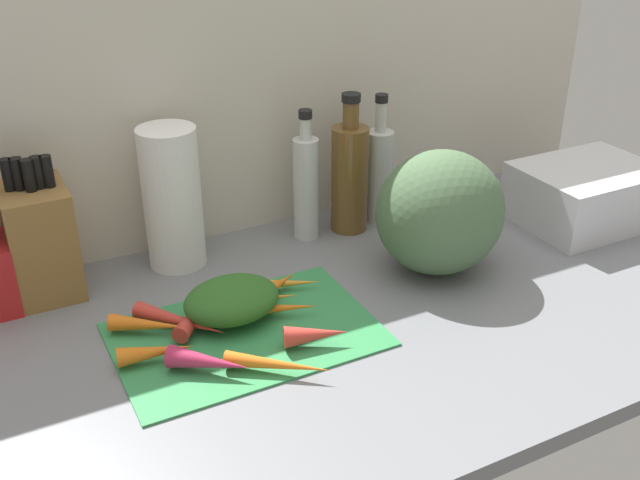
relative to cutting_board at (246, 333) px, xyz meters
The scene contains 24 objects.
ground_plane 15.90cm from the cutting_board, ahead, with size 170.00×80.00×3.00cm, color slate.
wall_back 50.36cm from the cutting_board, 67.24° to the left, with size 170.00×3.00×60.00cm, color beige.
cutting_board is the anchor object (origin of this frame).
carrot_0 10.12cm from the cutting_board, 44.24° to the left, with size 3.45×3.45×15.07cm, color orange.
carrot_1 9.37cm from the cutting_board, 121.97° to the left, with size 2.94×2.94×16.82cm, color red.
carrot_2 5.81cm from the cutting_board, 24.57° to the left, with size 3.03×3.03×16.58cm, color orange.
carrot_3 11.63cm from the cutting_board, 140.42° to the right, with size 3.54×3.54×12.59cm, color #B2264C.
carrot_4 10.85cm from the cutting_board, 148.56° to the left, with size 2.97×2.97×16.66cm, color red.
carrot_5 15.60cm from the cutting_board, 153.76° to the left, with size 2.90×2.90×12.82cm, color orange.
carrot_6 15.13cm from the cutting_board, behind, with size 3.06×3.06×11.43cm, color orange.
carrot_7 14.66cm from the cutting_board, 38.12° to the left, with size 2.15×2.15×12.25cm, color orange.
carrot_8 11.79cm from the cutting_board, 48.87° to the left, with size 2.74×2.74×11.84cm, color orange.
carrot_9 6.71cm from the cutting_board, 67.19° to the left, with size 3.48×3.48×17.52cm, color orange.
carrot_10 12.09cm from the cutting_board, 44.23° to the right, with size 3.53×3.53×10.08cm, color red.
carrot_11 12.14cm from the cutting_board, 73.00° to the left, with size 2.65×2.65×10.90cm, color orange.
carrot_12 12.12cm from the cutting_board, 88.64° to the right, with size 2.56×2.56×16.25cm, color orange.
carrot_greens_pile 6.12cm from the cutting_board, 94.36° to the left, with size 16.08×12.37×6.80cm, color #2D6023.
winter_squash 41.98cm from the cutting_board, ahead, with size 23.96×22.21×23.01cm, color #4C6B47.
knife_block 40.29cm from the cutting_board, 131.24° to the left, with size 10.81×14.33×25.36cm.
paper_towel_roll 31.47cm from the cutting_board, 94.36° to the left, with size 10.70×10.70×26.81cm, color white.
bottle_0 38.18cm from the cutting_board, 48.03° to the left, with size 5.12×5.12×26.63cm.
bottle_1 44.53cm from the cutting_board, 37.93° to the left, with size 7.56×7.56×28.73cm.
bottle_2 50.81cm from the cutting_board, 33.49° to the left, with size 5.75×5.75×27.31cm.
dish_rack 80.57cm from the cutting_board, ahead, with size 28.00×21.72×12.05cm, color silver.
Camera 1 is at (-50.56, -92.40, 68.72)cm, focal length 41.39 mm.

